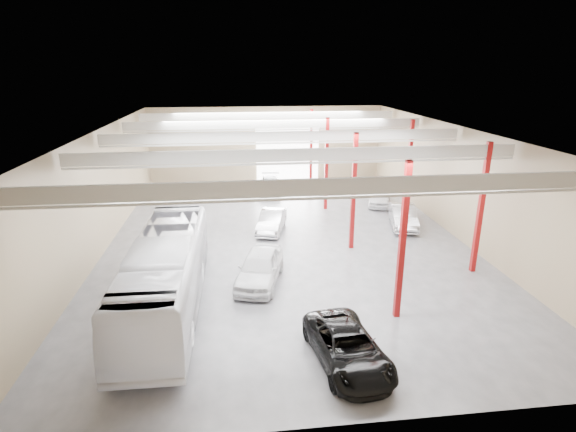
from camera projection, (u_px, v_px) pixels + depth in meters
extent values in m
cube|color=#4B4A50|center=(286.00, 238.00, 28.92)|extent=(22.00, 32.00, 0.01)
cube|color=#B6B7B1|center=(285.00, 129.00, 26.71)|extent=(22.00, 32.00, 0.12)
cube|color=#836B52|center=(267.00, 144.00, 42.89)|extent=(22.00, 0.12, 7.00)
cube|color=#836B52|center=(349.00, 326.00, 12.74)|extent=(22.00, 0.12, 7.00)
cube|color=#836B52|center=(101.00, 191.00, 26.58)|extent=(0.12, 32.00, 7.00)
cube|color=#836B52|center=(454.00, 181.00, 29.05)|extent=(0.12, 32.00, 7.00)
cube|color=white|center=(287.00, 154.00, 43.29)|extent=(6.00, 0.20, 5.00)
cube|color=maroon|center=(402.00, 242.00, 18.82)|extent=(0.25, 0.25, 7.00)
cube|color=maroon|center=(353.00, 192.00, 26.36)|extent=(0.25, 0.25, 7.00)
cube|color=maroon|center=(326.00, 164.00, 33.89)|extent=(0.25, 0.25, 7.00)
cube|color=maroon|center=(311.00, 149.00, 40.49)|extent=(0.25, 0.25, 7.00)
cube|color=maroon|center=(481.00, 209.00, 23.23)|extent=(0.25, 0.25, 7.00)
cube|color=maroon|center=(409.00, 168.00, 32.65)|extent=(0.25, 0.25, 7.00)
cube|color=silver|center=(324.00, 187.00, 15.54)|extent=(21.60, 0.15, 0.60)
cube|color=silver|center=(324.00, 198.00, 15.67)|extent=(21.60, 0.10, 0.10)
cube|color=silver|center=(300.00, 155.00, 21.20)|extent=(21.60, 0.15, 0.60)
cube|color=silver|center=(300.00, 163.00, 21.32)|extent=(21.60, 0.10, 0.10)
cube|color=silver|center=(285.00, 136.00, 26.85)|extent=(21.60, 0.15, 0.60)
cube|color=silver|center=(285.00, 143.00, 26.98)|extent=(21.60, 0.10, 0.10)
cube|color=silver|center=(276.00, 124.00, 32.50)|extent=(21.60, 0.15, 0.60)
cube|color=silver|center=(276.00, 130.00, 32.63)|extent=(21.60, 0.10, 0.10)
cube|color=silver|center=(269.00, 116.00, 38.16)|extent=(21.60, 0.15, 0.60)
cube|color=silver|center=(270.00, 121.00, 38.28)|extent=(21.60, 0.10, 0.10)
imported|color=white|center=(166.00, 273.00, 20.14)|extent=(2.98, 12.15, 3.38)
imported|color=black|center=(347.00, 347.00, 16.55)|extent=(2.90, 5.17, 1.37)
imported|color=white|center=(260.00, 267.00, 22.78)|extent=(3.13, 5.23, 1.67)
imported|color=silver|center=(272.00, 221.00, 30.03)|extent=(2.49, 4.44, 1.39)
imported|color=slate|center=(270.00, 185.00, 39.24)|extent=(2.37, 4.83, 1.35)
imported|color=#A4A3A7|center=(403.00, 216.00, 30.85)|extent=(2.52, 4.73, 1.48)
imported|color=white|center=(380.00, 196.00, 35.77)|extent=(2.90, 4.35, 1.38)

